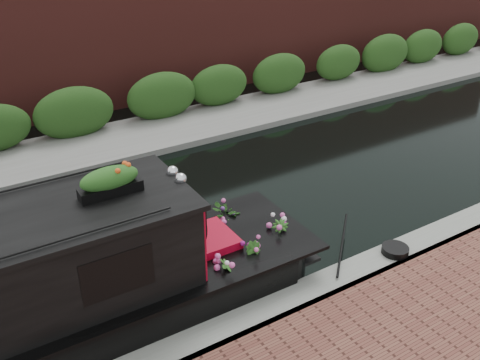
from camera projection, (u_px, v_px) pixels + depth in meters
ground at (164, 225)px, 10.54m from camera, size 80.00×80.00×0.00m
near_bank_coping at (256, 326)px, 8.07m from camera, size 40.00×0.60×0.50m
far_bank_path at (94, 150)px, 13.68m from camera, size 40.00×2.40×0.34m
far_hedge at (84, 138)px, 14.36m from camera, size 40.00×1.10×2.80m
far_brick_wall at (62, 114)px, 15.93m from camera, size 40.00×1.00×8.00m
rope_fender at (296, 240)px, 9.77m from camera, size 0.35×0.33×0.35m
coiled_mooring_rope at (395, 250)px, 9.27m from camera, size 0.47×0.47×0.12m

